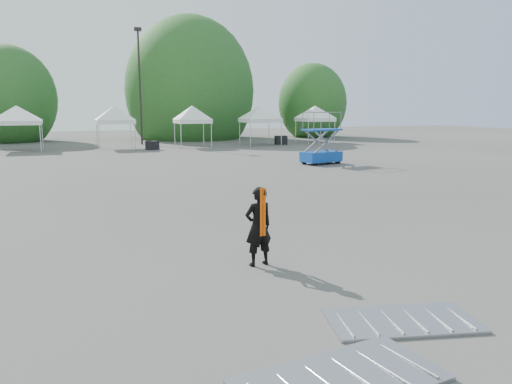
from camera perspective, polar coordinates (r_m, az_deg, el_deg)
name	(u,v)px	position (r m, az deg, el deg)	size (l,w,h in m)	color
ground	(200,235)	(12.91, -6.39, -4.86)	(120.00, 120.00, 0.00)	#474442
light_pole_east	(140,80)	(44.59, -13.16, 12.40)	(0.60, 0.25, 9.80)	black
tree_mid_w	(8,99)	(52.36, -26.48, 9.47)	(4.16, 4.16, 6.33)	#382314
tree_mid_e	(190,91)	(52.55, -7.55, 11.38)	(5.12, 5.12, 7.79)	#382314
tree_far_e	(312,103)	(55.14, 6.45, 10.06)	(3.84, 3.84, 5.84)	#382314
tent_d	(16,109)	(41.15, -25.71, 8.52)	(4.72, 4.72, 3.88)	silver
tent_e	(114,109)	(40.68, -15.87, 9.10)	(4.04, 4.04, 3.88)	silver
tent_f	(192,109)	(40.83, -7.30, 9.39)	(3.74, 3.74, 3.88)	silver
tent_g	(260,109)	(42.82, 0.48, 9.48)	(4.18, 4.18, 3.88)	silver
tent_h	(315,109)	(46.19, 6.78, 9.43)	(4.00, 4.00, 3.88)	silver
man	(258,226)	(10.20, 0.27, -3.95)	(0.65, 0.48, 1.65)	black
scissor_lift	(322,138)	(28.75, 7.50, 6.14)	(2.48, 1.62, 2.95)	#0C3AA0
barrier_left	(340,380)	(6.40, 9.60, -20.39)	(2.63, 1.56, 0.08)	gray
barrier_mid	(402,320)	(8.13, 16.33, -13.88)	(2.43, 1.60, 0.07)	gray
crate_mid	(152,145)	(38.96, -11.76, 5.24)	(0.85, 0.66, 0.66)	black
crate_east	(281,140)	(43.52, 2.87, 5.94)	(0.97, 0.76, 0.76)	black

